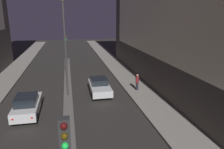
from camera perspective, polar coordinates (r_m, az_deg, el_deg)
The scene contains 6 objects.
median_strip at distance 21.68m, azimuth -11.45°, elevation -4.42°, with size 0.76×34.05×0.13m.
traffic_light_mid at distance 32.44m, azimuth -11.93°, elevation 8.09°, with size 0.32×0.42×4.43m.
street_lamp at distance 19.38m, azimuth -12.32°, elevation 10.47°, with size 0.48×0.48×8.70m.
car_left_lane at distance 17.57m, azimuth -21.24°, elevation -7.41°, with size 1.72×4.35×1.59m.
car_right_lane at distance 20.74m, azimuth -3.31°, elevation -3.05°, with size 1.79×4.24×1.45m.
pedestrian_on_right_sidewalk at distance 21.24m, azimuth 6.60°, elevation -1.89°, with size 0.33×0.33×1.60m.
Camera 1 is at (0.21, -2.42, 7.26)m, focal length 35.00 mm.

